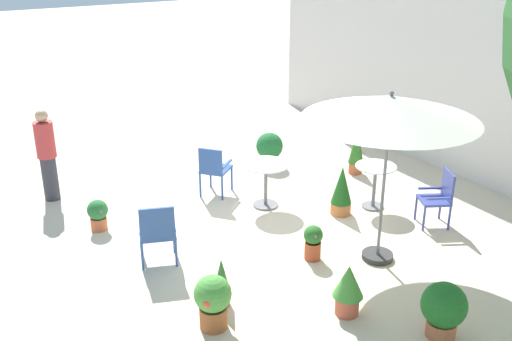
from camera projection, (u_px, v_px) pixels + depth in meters
The scene contains 18 objects.
ground_plane at pixel (257, 222), 9.47m from camera, with size 60.00×60.00×0.00m, color beige.
villa_facade at pixel (466, 61), 10.73m from camera, with size 11.10×0.30×4.25m, color silver.
patio_umbrella_0 at pixel (390, 109), 7.59m from camera, with size 2.32×2.32×2.44m.
cafe_table_0 at pixel (375, 179), 9.78m from camera, with size 0.67×0.67×0.75m.
cafe_table_1 at pixel (266, 177), 9.82m from camera, with size 0.78×0.78×0.76m.
patio_chair_0 at pixel (440, 195), 9.20m from camera, with size 0.58×0.58×0.90m.
patio_chair_1 at pixel (158, 231), 8.08m from camera, with size 0.56×0.61×0.92m.
patio_chair_2 at pixel (214, 167), 10.21m from camera, with size 0.66×0.67×0.91m.
potted_plant_0 at pixel (313, 241), 8.30m from camera, with size 0.27×0.27×0.52m.
potted_plant_1 at pixel (222, 282), 7.26m from camera, with size 0.21×0.21×0.65m.
potted_plant_2 at pixel (444, 308), 6.68m from camera, with size 0.52×0.52×0.68m.
potted_plant_3 at pixel (269, 148), 11.59m from camera, with size 0.53×0.53×0.67m.
potted_plant_4 at pixel (98, 214), 9.13m from camera, with size 0.32×0.32×0.50m.
potted_plant_5 at pixel (342, 190), 9.58m from camera, with size 0.34×0.34×0.83m.
potted_plant_6 at pixel (348, 287), 7.07m from camera, with size 0.37×0.37×0.67m.
potted_plant_7 at pixel (356, 150), 11.19m from camera, with size 0.29×0.29×0.91m.
potted_plant_8 at pixel (213, 300), 6.82m from camera, with size 0.44×0.44×0.68m.
standing_person at pixel (47, 154), 9.97m from camera, with size 0.45×0.45×1.60m.
Camera 1 is at (7.27, -4.32, 4.33)m, focal length 41.60 mm.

